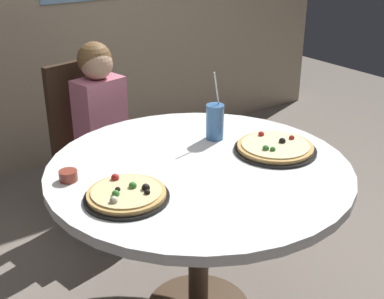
{
  "coord_description": "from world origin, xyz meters",
  "views": [
    {
      "loc": [
        -1.08,
        -1.49,
        1.64
      ],
      "look_at": [
        0.0,
        0.05,
        0.8
      ],
      "focal_mm": 47.56,
      "sensor_mm": 36.0,
      "label": 1
    }
  ],
  "objects_px": {
    "dining_table": "(199,186)",
    "pizza_cheese": "(275,148)",
    "soda_cup": "(215,122)",
    "sauce_bowl": "(68,176)",
    "pizza_veggie": "(127,195)",
    "diner_child": "(112,153)",
    "chair_wooden": "(91,136)"
  },
  "relations": [
    {
      "from": "dining_table",
      "to": "pizza_cheese",
      "type": "xyz_separation_m",
      "value": [
        0.34,
        -0.08,
        0.11
      ]
    },
    {
      "from": "soda_cup",
      "to": "sauce_bowl",
      "type": "bearing_deg",
      "value": -179.27
    },
    {
      "from": "dining_table",
      "to": "pizza_veggie",
      "type": "relative_size",
      "value": 4.04
    },
    {
      "from": "sauce_bowl",
      "to": "pizza_veggie",
      "type": "bearing_deg",
      "value": -65.76
    },
    {
      "from": "diner_child",
      "to": "soda_cup",
      "type": "distance_m",
      "value": 0.78
    },
    {
      "from": "pizza_veggie",
      "to": "sauce_bowl",
      "type": "relative_size",
      "value": 4.35
    },
    {
      "from": "chair_wooden",
      "to": "pizza_cheese",
      "type": "relative_size",
      "value": 2.7
    },
    {
      "from": "diner_child",
      "to": "pizza_veggie",
      "type": "bearing_deg",
      "value": -112.64
    },
    {
      "from": "dining_table",
      "to": "sauce_bowl",
      "type": "xyz_separation_m",
      "value": [
        -0.48,
        0.17,
        0.12
      ]
    },
    {
      "from": "pizza_veggie",
      "to": "sauce_bowl",
      "type": "distance_m",
      "value": 0.28
    },
    {
      "from": "chair_wooden",
      "to": "sauce_bowl",
      "type": "height_order",
      "value": "chair_wooden"
    },
    {
      "from": "soda_cup",
      "to": "chair_wooden",
      "type": "bearing_deg",
      "value": 105.7
    },
    {
      "from": "pizza_veggie",
      "to": "pizza_cheese",
      "type": "relative_size",
      "value": 0.87
    },
    {
      "from": "dining_table",
      "to": "sauce_bowl",
      "type": "distance_m",
      "value": 0.53
    },
    {
      "from": "chair_wooden",
      "to": "diner_child",
      "type": "bearing_deg",
      "value": -78.98
    },
    {
      "from": "dining_table",
      "to": "pizza_cheese",
      "type": "distance_m",
      "value": 0.37
    },
    {
      "from": "diner_child",
      "to": "soda_cup",
      "type": "xyz_separation_m",
      "value": [
        0.2,
        -0.66,
        0.35
      ]
    },
    {
      "from": "pizza_cheese",
      "to": "soda_cup",
      "type": "relative_size",
      "value": 1.14
    },
    {
      "from": "diner_child",
      "to": "pizza_cheese",
      "type": "bearing_deg",
      "value": -70.46
    },
    {
      "from": "chair_wooden",
      "to": "pizza_veggie",
      "type": "xyz_separation_m",
      "value": [
        -0.35,
        -1.1,
        0.24
      ]
    },
    {
      "from": "pizza_veggie",
      "to": "soda_cup",
      "type": "distance_m",
      "value": 0.65
    },
    {
      "from": "dining_table",
      "to": "chair_wooden",
      "type": "bearing_deg",
      "value": 91.06
    },
    {
      "from": "sauce_bowl",
      "to": "diner_child",
      "type": "bearing_deg",
      "value": 53.47
    },
    {
      "from": "dining_table",
      "to": "soda_cup",
      "type": "height_order",
      "value": "soda_cup"
    },
    {
      "from": "soda_cup",
      "to": "pizza_cheese",
      "type": "bearing_deg",
      "value": -64.16
    },
    {
      "from": "pizza_veggie",
      "to": "chair_wooden",
      "type": "bearing_deg",
      "value": 72.36
    },
    {
      "from": "dining_table",
      "to": "diner_child",
      "type": "bearing_deg",
      "value": 88.93
    },
    {
      "from": "pizza_cheese",
      "to": "chair_wooden",
      "type": "bearing_deg",
      "value": 108.21
    },
    {
      "from": "dining_table",
      "to": "chair_wooden",
      "type": "height_order",
      "value": "chair_wooden"
    },
    {
      "from": "diner_child",
      "to": "soda_cup",
      "type": "height_order",
      "value": "diner_child"
    },
    {
      "from": "dining_table",
      "to": "pizza_veggie",
      "type": "height_order",
      "value": "pizza_veggie"
    },
    {
      "from": "sauce_bowl",
      "to": "chair_wooden",
      "type": "bearing_deg",
      "value": 61.43
    }
  ]
}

